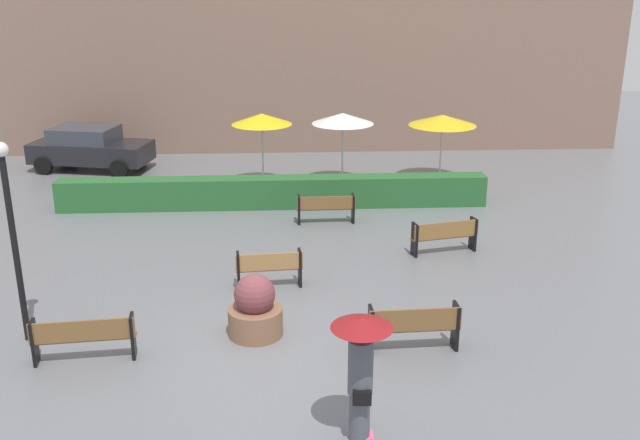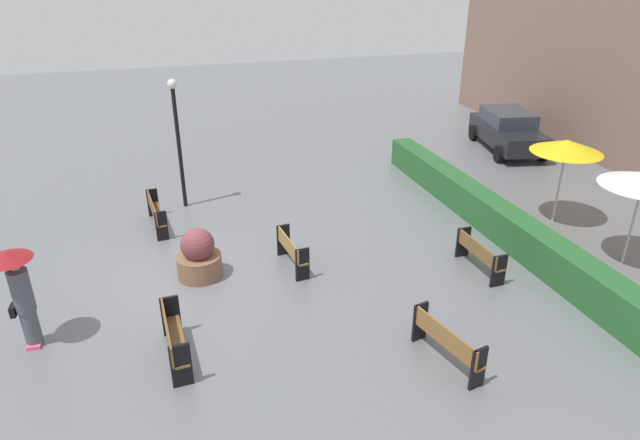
# 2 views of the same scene
# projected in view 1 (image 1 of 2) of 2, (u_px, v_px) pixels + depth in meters

# --- Properties ---
(ground_plane) EXTENTS (60.00, 60.00, 0.00)m
(ground_plane) POSITION_uv_depth(u_px,v_px,m) (259.00, 339.00, 14.12)
(ground_plane) COLOR slate
(bench_far_right) EXTENTS (1.76, 0.70, 0.87)m
(bench_far_right) POSITION_uv_depth(u_px,v_px,m) (445.00, 234.00, 18.26)
(bench_far_right) COLOR olive
(bench_far_right) RESTS_ON ground
(bench_near_right) EXTENTS (1.76, 0.45, 0.91)m
(bench_near_right) POSITION_uv_depth(u_px,v_px,m) (414.00, 325.00, 13.51)
(bench_near_right) COLOR brown
(bench_near_right) RESTS_ON ground
(bench_mid_center) EXTENTS (1.54, 0.47, 0.86)m
(bench_mid_center) POSITION_uv_depth(u_px,v_px,m) (269.00, 267.00, 16.27)
(bench_mid_center) COLOR #9E7242
(bench_mid_center) RESTS_ON ground
(bench_near_left) EXTENTS (1.89, 0.49, 0.86)m
(bench_near_left) POSITION_uv_depth(u_px,v_px,m) (83.00, 336.00, 13.14)
(bench_near_left) COLOR brown
(bench_near_left) RESTS_ON ground
(bench_back_row) EXTENTS (1.68, 0.41, 0.82)m
(bench_back_row) POSITION_uv_depth(u_px,v_px,m) (326.00, 207.00, 20.48)
(bench_back_row) COLOR brown
(bench_back_row) RESTS_ON ground
(pedestrian_with_umbrella) EXTENTS (0.92, 0.92, 2.12)m
(pedestrian_with_umbrella) POSITION_uv_depth(u_px,v_px,m) (361.00, 364.00, 10.62)
(pedestrian_with_umbrella) COLOR #4C515B
(pedestrian_with_umbrella) RESTS_ON ground
(planter_pot) EXTENTS (1.08, 1.08, 1.27)m
(planter_pot) POSITION_uv_depth(u_px,v_px,m) (255.00, 309.00, 14.13)
(planter_pot) COLOR brown
(planter_pot) RESTS_ON ground
(lamp_post) EXTENTS (0.28, 0.28, 3.95)m
(lamp_post) POSITION_uv_depth(u_px,v_px,m) (11.00, 223.00, 13.32)
(lamp_post) COLOR black
(lamp_post) RESTS_ON ground
(patio_umbrella_yellow) EXTENTS (1.96, 1.96, 2.49)m
(patio_umbrella_yellow) POSITION_uv_depth(u_px,v_px,m) (262.00, 119.00, 23.30)
(patio_umbrella_yellow) COLOR silver
(patio_umbrella_yellow) RESTS_ON ground
(patio_umbrella_white) EXTENTS (2.03, 2.03, 2.47)m
(patio_umbrella_white) POSITION_uv_depth(u_px,v_px,m) (343.00, 119.00, 23.49)
(patio_umbrella_white) COLOR silver
(patio_umbrella_white) RESTS_ON ground
(patio_umbrella_yellow_far) EXTENTS (2.25, 2.25, 2.33)m
(patio_umbrella_yellow_far) POSITION_uv_depth(u_px,v_px,m) (442.00, 120.00, 23.91)
(patio_umbrella_yellow_far) COLOR silver
(patio_umbrella_yellow_far) RESTS_ON ground
(hedge_strip) EXTENTS (12.98, 0.70, 0.93)m
(hedge_strip) POSITION_uv_depth(u_px,v_px,m) (273.00, 192.00, 21.91)
(hedge_strip) COLOR #28602D
(hedge_strip) RESTS_ON ground
(building_facade) EXTENTS (28.00, 1.20, 10.27)m
(building_facade) POSITION_uv_depth(u_px,v_px,m) (267.00, 18.00, 27.55)
(building_facade) COLOR #846656
(building_facade) RESTS_ON ground
(parked_car) EXTENTS (4.47, 2.66, 1.57)m
(parked_car) POSITION_uv_depth(u_px,v_px,m) (90.00, 148.00, 25.97)
(parked_car) COLOR black
(parked_car) RESTS_ON ground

